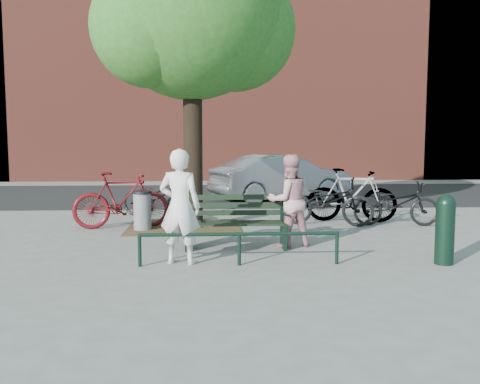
{
  "coord_description": "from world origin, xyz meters",
  "views": [
    {
      "loc": [
        -0.42,
        -9.16,
        1.97
      ],
      "look_at": [
        0.13,
        1.0,
        0.89
      ],
      "focal_mm": 40.0,
      "sensor_mm": 36.0,
      "label": 1
    }
  ],
  "objects": [
    {
      "name": "bicycle_c",
      "position": [
        2.12,
        2.34,
        0.53
      ],
      "size": [
        2.13,
        1.32,
        1.06
      ],
      "primitive_type": "imported",
      "rotation": [
        0.0,
        0.0,
        1.24
      ],
      "color": "black",
      "rests_on": "ground"
    },
    {
      "name": "bicycle_d",
      "position": [
        2.77,
        2.77,
        0.61
      ],
      "size": [
        2.11,
        1.01,
        1.22
      ],
      "primitive_type": "imported",
      "rotation": [
        0.0,
        0.0,
        1.35
      ],
      "color": "gray",
      "rests_on": "ground"
    },
    {
      "name": "road",
      "position": [
        0.0,
        8.5,
        0.01
      ],
      "size": [
        40.0,
        7.0,
        0.01
      ],
      "primitive_type": "cube",
      "color": "black",
      "rests_on": "ground"
    },
    {
      "name": "person_right",
      "position": [
        0.95,
        0.15,
        0.82
      ],
      "size": [
        0.92,
        0.8,
        1.64
      ],
      "primitive_type": "imported",
      "rotation": [
        0.0,
        0.0,
        3.39
      ],
      "color": "#CB8B93",
      "rests_on": "ground"
    },
    {
      "name": "person_left",
      "position": [
        -0.9,
        -1.03,
        0.89
      ],
      "size": [
        0.73,
        0.57,
        1.77
      ],
      "primitive_type": "imported",
      "rotation": [
        0.0,
        0.0,
        2.89
      ],
      "color": "silver",
      "rests_on": "ground"
    },
    {
      "name": "street_tree",
      "position": [
        -0.75,
        2.2,
        4.42
      ],
      "size": [
        4.2,
        3.8,
        6.5
      ],
      "color": "black",
      "rests_on": "ground"
    },
    {
      "name": "dirt_pit",
      "position": [
        -1.0,
        2.2,
        0.01
      ],
      "size": [
        2.4,
        2.0,
        0.02
      ],
      "primitive_type": "cube",
      "color": "brown",
      "rests_on": "ground"
    },
    {
      "name": "parked_car",
      "position": [
        1.69,
        6.8,
        0.7
      ],
      "size": [
        4.48,
        3.03,
        1.4
      ],
      "primitive_type": "imported",
      "rotation": [
        0.0,
        0.0,
        1.98
      ],
      "color": "slate",
      "rests_on": "ground"
    },
    {
      "name": "guard_railing",
      "position": [
        0.0,
        -1.2,
        0.4
      ],
      "size": [
        3.06,
        0.06,
        0.51
      ],
      "color": "black",
      "rests_on": "ground"
    },
    {
      "name": "bicycle_b",
      "position": [
        -2.33,
        2.2,
        0.6
      ],
      "size": [
        2.08,
        0.9,
        1.21
      ],
      "primitive_type": "imported",
      "rotation": [
        0.0,
        0.0,
        1.74
      ],
      "color": "#500B0F",
      "rests_on": "ground"
    },
    {
      "name": "bollard",
      "position": [
        3.14,
        -1.29,
        0.57
      ],
      "size": [
        0.29,
        0.29,
        1.07
      ],
      "color": "black",
      "rests_on": "ground"
    },
    {
      "name": "litter_bin",
      "position": [
        -1.85,
        1.94,
        0.42
      ],
      "size": [
        0.4,
        0.4,
        0.82
      ],
      "color": "gray",
      "rests_on": "ground"
    },
    {
      "name": "ground",
      "position": [
        0.0,
        0.0,
        0.0
      ],
      "size": [
        90.0,
        90.0,
        0.0
      ],
      "primitive_type": "plane",
      "color": "gray",
      "rests_on": "ground"
    },
    {
      "name": "bicycle_a",
      "position": [
        -1.76,
        3.74,
        0.48
      ],
      "size": [
        1.94,
        1.37,
        0.97
      ],
      "primitive_type": "imported",
      "rotation": [
        0.0,
        0.0,
        1.13
      ],
      "color": "black",
      "rests_on": "ground"
    },
    {
      "name": "park_bench",
      "position": [
        -0.0,
        0.08,
        0.48
      ],
      "size": [
        1.74,
        0.54,
        0.97
      ],
      "color": "black",
      "rests_on": "ground"
    },
    {
      "name": "bicycle_e",
      "position": [
        3.61,
        2.2,
        0.48
      ],
      "size": [
        1.91,
        0.87,
        0.97
      ],
      "primitive_type": "imported",
      "rotation": [
        0.0,
        0.0,
        1.44
      ],
      "color": "black",
      "rests_on": "ground"
    },
    {
      "name": "townhouse_row",
      "position": [
        0.17,
        16.0,
        6.25
      ],
      "size": [
        45.0,
        4.0,
        14.0
      ],
      "color": "brown",
      "rests_on": "ground"
    }
  ]
}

